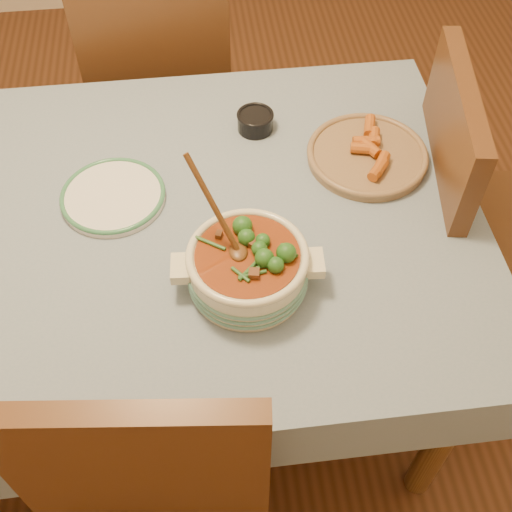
{
  "coord_description": "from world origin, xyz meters",
  "views": [
    {
      "loc": [
        0.19,
        -1.0,
        1.87
      ],
      "look_at": [
        0.29,
        -0.2,
        0.84
      ],
      "focal_mm": 45.0,
      "sensor_mm": 36.0,
      "label": 1
    }
  ],
  "objects_px": {
    "stew_casserole": "(247,265)",
    "chair_far": "(156,77)",
    "fried_plate": "(367,154)",
    "chair_right": "(471,218)",
    "white_plate": "(113,196)",
    "condiment_bowl": "(255,120)",
    "dining_table": "(129,248)"
  },
  "relations": [
    {
      "from": "stew_casserole",
      "to": "condiment_bowl",
      "type": "relative_size",
      "value": 2.8
    },
    {
      "from": "chair_far",
      "to": "stew_casserole",
      "type": "bearing_deg",
      "value": 92.69
    },
    {
      "from": "condiment_bowl",
      "to": "fried_plate",
      "type": "height_order",
      "value": "same"
    },
    {
      "from": "dining_table",
      "to": "white_plate",
      "type": "height_order",
      "value": "white_plate"
    },
    {
      "from": "white_plate",
      "to": "stew_casserole",
      "type": "bearing_deg",
      "value": -44.29
    },
    {
      "from": "dining_table",
      "to": "chair_far",
      "type": "distance_m",
      "value": 0.83
    },
    {
      "from": "white_plate",
      "to": "chair_far",
      "type": "relative_size",
      "value": 0.33
    },
    {
      "from": "dining_table",
      "to": "chair_right",
      "type": "xyz_separation_m",
      "value": [
        0.91,
        0.08,
        -0.1
      ]
    },
    {
      "from": "fried_plate",
      "to": "chair_right",
      "type": "distance_m",
      "value": 0.37
    },
    {
      "from": "white_plate",
      "to": "condiment_bowl",
      "type": "distance_m",
      "value": 0.42
    },
    {
      "from": "dining_table",
      "to": "white_plate",
      "type": "relative_size",
      "value": 5.14
    },
    {
      "from": "chair_far",
      "to": "condiment_bowl",
      "type": "bearing_deg",
      "value": 108.99
    },
    {
      "from": "dining_table",
      "to": "stew_casserole",
      "type": "bearing_deg",
      "value": -37.25
    },
    {
      "from": "condiment_bowl",
      "to": "chair_right",
      "type": "relative_size",
      "value": 0.11
    },
    {
      "from": "chair_far",
      "to": "chair_right",
      "type": "height_order",
      "value": "chair_right"
    },
    {
      "from": "fried_plate",
      "to": "chair_right",
      "type": "bearing_deg",
      "value": -11.63
    },
    {
      "from": "stew_casserole",
      "to": "chair_far",
      "type": "distance_m",
      "value": 1.08
    },
    {
      "from": "chair_right",
      "to": "fried_plate",
      "type": "bearing_deg",
      "value": 87.35
    },
    {
      "from": "condiment_bowl",
      "to": "chair_right",
      "type": "height_order",
      "value": "chair_right"
    },
    {
      "from": "chair_right",
      "to": "dining_table",
      "type": "bearing_deg",
      "value": 103.91
    },
    {
      "from": "chair_far",
      "to": "fried_plate",
      "type": "bearing_deg",
      "value": 120.01
    },
    {
      "from": "white_plate",
      "to": "fried_plate",
      "type": "xyz_separation_m",
      "value": [
        0.63,
        0.06,
        0.01
      ]
    },
    {
      "from": "stew_casserole",
      "to": "chair_far",
      "type": "xyz_separation_m",
      "value": [
        -0.2,
        1.03,
        -0.26
      ]
    },
    {
      "from": "dining_table",
      "to": "condiment_bowl",
      "type": "distance_m",
      "value": 0.47
    },
    {
      "from": "chair_far",
      "to": "dining_table",
      "type": "bearing_deg",
      "value": 76.86
    },
    {
      "from": "dining_table",
      "to": "chair_far",
      "type": "relative_size",
      "value": 1.71
    },
    {
      "from": "chair_right",
      "to": "white_plate",
      "type": "bearing_deg",
      "value": 98.97
    },
    {
      "from": "white_plate",
      "to": "condiment_bowl",
      "type": "height_order",
      "value": "condiment_bowl"
    },
    {
      "from": "stew_casserole",
      "to": "chair_right",
      "type": "relative_size",
      "value": 0.32
    },
    {
      "from": "stew_casserole",
      "to": "condiment_bowl",
      "type": "xyz_separation_m",
      "value": [
        0.07,
        0.49,
        -0.04
      ]
    },
    {
      "from": "dining_table",
      "to": "white_plate",
      "type": "bearing_deg",
      "value": 105.13
    },
    {
      "from": "dining_table",
      "to": "stew_casserole",
      "type": "height_order",
      "value": "stew_casserole"
    }
  ]
}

